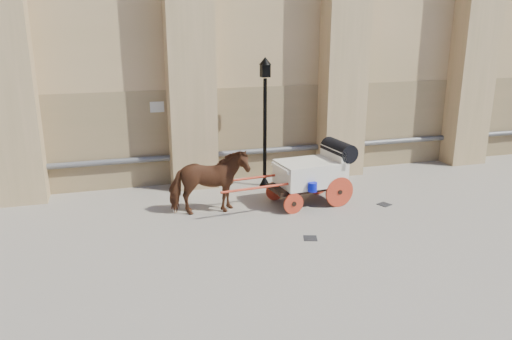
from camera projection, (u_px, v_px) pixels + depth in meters
name	position (u px, v px, depth m)	size (l,w,h in m)	color
ground	(257.00, 224.00, 12.77)	(90.00, 90.00, 0.00)	gray
horse	(209.00, 183.00, 13.25)	(0.95, 2.08, 1.75)	brown
carriage	(314.00, 171.00, 14.08)	(4.07, 1.54, 1.74)	black
street_lamp	(265.00, 119.00, 15.22)	(0.37, 0.37, 3.99)	black
drain_grate_near	(310.00, 238.00, 11.91)	(0.32, 0.32, 0.01)	black
drain_grate_far	(384.00, 204.00, 14.14)	(0.32, 0.32, 0.01)	black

